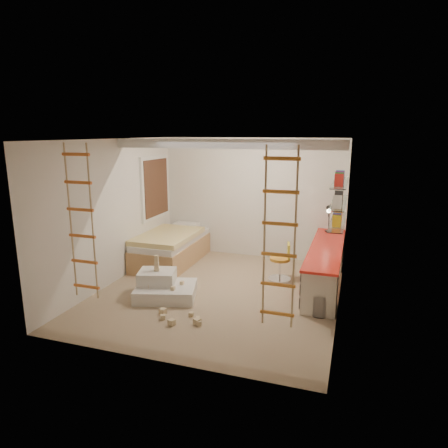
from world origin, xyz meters
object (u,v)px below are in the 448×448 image
(swivel_chair, at_px, (281,267))
(play_platform, at_px, (163,287))
(bed, at_px, (172,247))
(desk, at_px, (325,265))

(swivel_chair, height_order, play_platform, swivel_chair)
(swivel_chair, bearing_deg, bed, 172.41)
(bed, bearing_deg, play_platform, -68.62)
(desk, xyz_separation_m, play_platform, (-2.53, -1.34, -0.23))
(bed, distance_m, swivel_chair, 2.42)
(bed, xyz_separation_m, swivel_chair, (2.40, -0.32, -0.06))
(desk, xyz_separation_m, bed, (-3.20, 0.36, -0.07))
(bed, relative_size, swivel_chair, 2.78)
(desk, height_order, swivel_chair, desk)
(desk, height_order, play_platform, desk)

